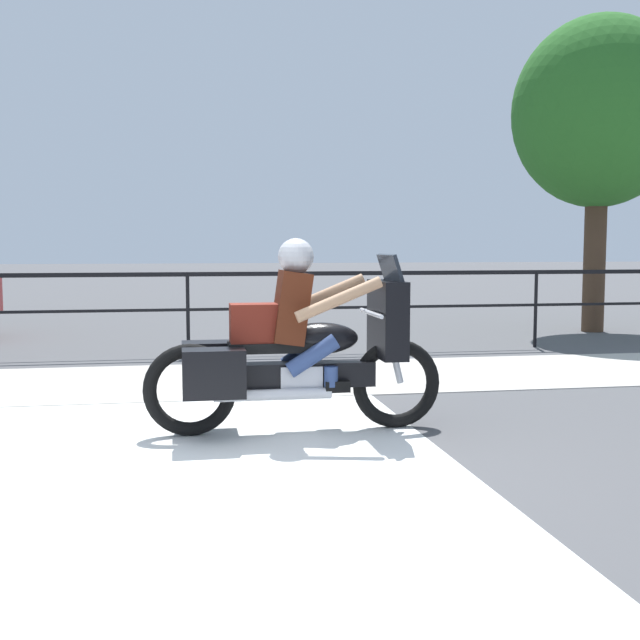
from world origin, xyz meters
The scene contains 6 objects.
ground_plane centered at (0.00, 0.00, 0.00)m, with size 120.00×120.00×0.00m, color #4C4C4F.
sidewalk_band centered at (0.00, 3.40, 0.01)m, with size 44.00×2.40×0.01m, color #B7B2A8.
crosswalk_band centered at (-0.11, -0.20, 0.00)m, with size 3.79×6.00×0.01m, color silver.
fence_railing centered at (0.00, 5.53, 0.90)m, with size 36.00×0.05×1.15m.
motorcycle centered at (0.81, 0.78, 0.69)m, with size 2.44×0.76×1.58m.
tree_behind_sign centered at (7.04, 7.38, 3.76)m, with size 2.96×2.96×5.41m.
Camera 1 is at (-0.11, -5.59, 1.53)m, focal length 45.00 mm.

